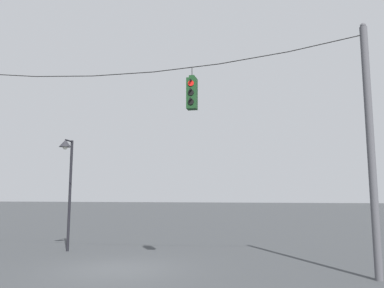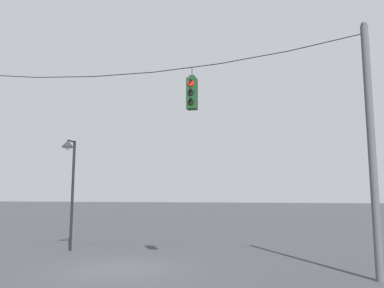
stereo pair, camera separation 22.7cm
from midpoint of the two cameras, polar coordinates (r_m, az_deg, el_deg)
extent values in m
plane|color=#383A3D|center=(13.49, -10.64, -18.24)|extent=(200.00, 200.00, 0.00)
cylinder|color=#4C4C51|center=(12.65, 26.17, -0.52)|extent=(0.23, 0.23, 7.82)
sphere|color=#4C4C51|center=(13.66, 25.16, 16.17)|extent=(0.18, 0.18, 0.18)
cylinder|color=black|center=(16.28, -25.51, 9.32)|extent=(2.33, 0.03, 0.29)
cylinder|color=black|center=(14.94, -18.39, 9.67)|extent=(2.33, 0.03, 0.16)
cylinder|color=black|center=(13.91, -9.99, 10.41)|extent=(2.33, 0.03, 0.03)
cylinder|color=black|center=(13.25, -0.44, 11.50)|extent=(2.33, 0.03, 0.16)
cylinder|color=black|center=(13.03, 9.85, 12.87)|extent=(2.33, 0.03, 0.29)
cylinder|color=black|center=(13.27, 20.23, 14.35)|extent=(2.33, 0.03, 0.42)
cube|color=#143819|center=(12.93, 0.51, 7.65)|extent=(0.34, 0.34, 1.08)
cube|color=#143819|center=(13.09, 0.51, 10.14)|extent=(0.19, 0.19, 0.10)
cylinder|color=black|center=(13.16, 0.50, 10.95)|extent=(0.02, 0.02, 0.29)
cylinder|color=red|center=(12.84, 0.33, 9.25)|extent=(0.20, 0.03, 0.20)
cylinder|color=black|center=(12.83, 0.29, 9.70)|extent=(0.07, 0.12, 0.07)
cylinder|color=black|center=(12.75, 0.34, 7.86)|extent=(0.20, 0.03, 0.20)
cylinder|color=black|center=(12.73, 0.29, 8.30)|extent=(0.07, 0.12, 0.07)
cylinder|color=black|center=(12.67, 0.34, 6.45)|extent=(0.20, 0.03, 0.20)
cylinder|color=black|center=(12.65, 0.29, 6.89)|extent=(0.07, 0.12, 0.07)
cylinder|color=black|center=(17.96, -17.42, -7.39)|extent=(0.12, 0.12, 4.96)
cylinder|color=black|center=(17.87, -17.57, 0.43)|extent=(0.07, 0.58, 0.07)
cone|color=#232328|center=(17.60, -18.06, 0.05)|extent=(0.53, 0.53, 0.32)
sphere|color=silver|center=(17.58, -18.08, -0.46)|extent=(0.24, 0.24, 0.24)
camera|label=1|loc=(0.11, -89.48, -0.07)|focal=35.00mm
camera|label=2|loc=(0.11, 90.52, 0.07)|focal=35.00mm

